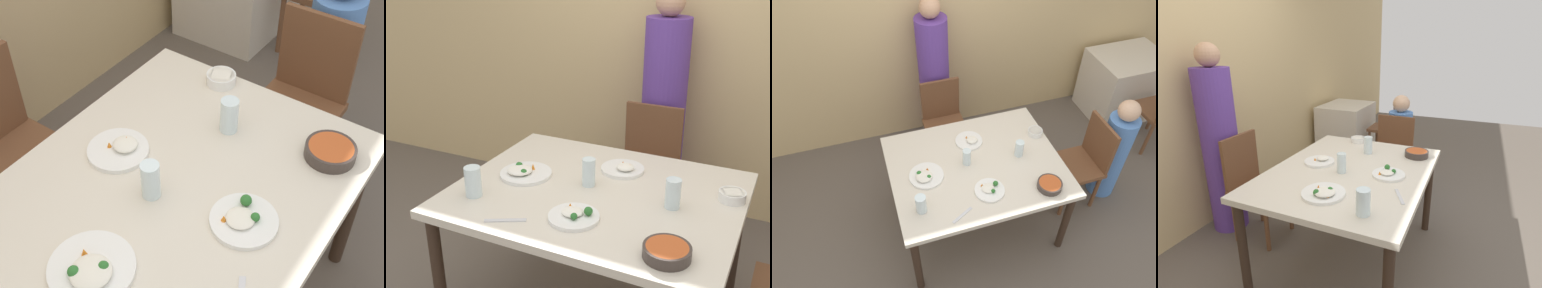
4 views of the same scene
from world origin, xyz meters
The scene contains 18 objects.
ground_plane centered at (0.00, 0.00, 0.00)m, with size 10.00×10.00×0.00m, color #60564C.
wall_back centered at (0.00, 1.44, 1.35)m, with size 10.00×0.06×2.70m.
dining_table centered at (0.00, 0.00, 0.68)m, with size 1.35×1.07×0.75m.
chair_adult_spot centered at (-0.03, 0.87, 0.49)m, with size 0.40×0.40×0.90m.
chair_child_spot centered at (1.01, -0.03, 0.49)m, with size 0.40×0.40×0.90m.
person_adult centered at (-0.03, 1.20, 0.76)m, with size 0.30×0.30×1.62m.
person_child centered at (1.32, -0.03, 0.50)m, with size 0.26×0.26×1.08m.
bowl_curry centered at (0.45, -0.38, 0.78)m, with size 0.19×0.19×0.05m.
plate_rice_adult centered at (-0.41, -0.01, 0.77)m, with size 0.27×0.27×0.06m.
plate_rice_child centered at (0.01, -0.28, 0.77)m, with size 0.22×0.22×0.06m.
plate_noodles centered at (0.03, 0.26, 0.77)m, with size 0.23×0.23×0.05m.
bowl_rice_small centered at (0.60, 0.18, 0.78)m, with size 0.13×0.13×0.05m.
glass_water_tall centered at (0.37, 0.00, 0.82)m, with size 0.07×0.07×0.14m.
glass_water_short centered at (-0.51, -0.29, 0.83)m, with size 0.08×0.08×0.15m.
glass_water_center centered at (-0.06, 0.04, 0.82)m, with size 0.06×0.06×0.14m.
fork_steel centered at (-0.25, -0.42, 0.76)m, with size 0.17×0.10×0.01m.
background_table centered at (2.17, 1.00, 0.37)m, with size 0.80×0.65×0.75m.
chair_background centered at (2.17, 0.34, 0.49)m, with size 0.40×0.40×0.90m.
Camera 4 is at (-1.80, -0.78, 1.62)m, focal length 28.00 mm.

